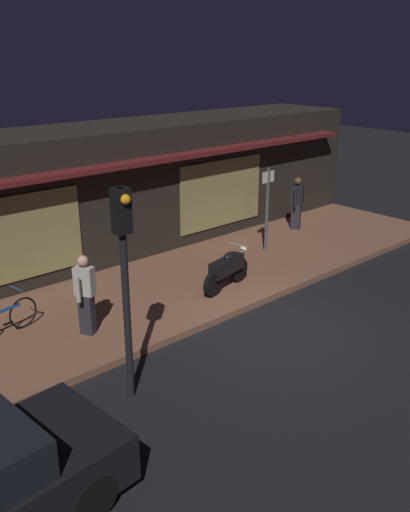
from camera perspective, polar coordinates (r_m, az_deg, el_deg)
ground_plane at (r=11.68m, az=7.11°, el=-7.71°), size 60.00×60.00×0.00m
sidewalk_slab at (r=13.59m, az=-2.39°, el=-3.02°), size 18.00×4.00×0.15m
storefront_building at (r=15.68m, az=-10.45°, el=6.55°), size 18.00×3.30×3.60m
motorcycle at (r=13.05m, az=2.33°, el=-1.31°), size 1.69×0.63×0.97m
bicycle_parked at (r=11.61m, az=-20.39°, el=-6.29°), size 1.63×0.48×0.91m
person_photographer at (r=11.06m, az=-12.31°, el=-3.80°), size 0.57×0.44×1.67m
person_bystander at (r=17.61m, az=9.50°, el=5.51°), size 0.59×0.44×1.67m
sign_post at (r=15.29m, az=6.47°, el=5.26°), size 0.44×0.09×2.40m
traffic_light_pole at (r=8.55m, az=-8.40°, el=-0.34°), size 0.24×0.33×3.60m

